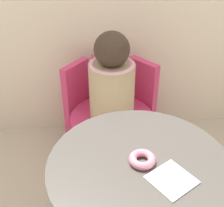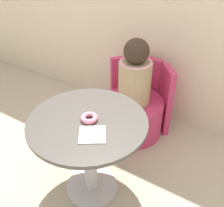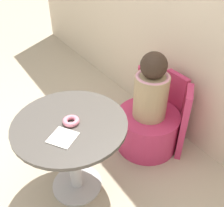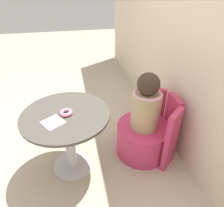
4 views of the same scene
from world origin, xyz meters
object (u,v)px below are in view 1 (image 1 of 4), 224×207
(donut, at_px, (142,159))
(tub_chair, at_px, (112,137))
(child_figure, at_px, (112,81))
(round_table, at_px, (138,191))

(donut, bearing_deg, tub_chair, 94.93)
(child_figure, bearing_deg, round_table, -85.83)
(tub_chair, xyz_separation_m, child_figure, (-0.00, 0.00, 0.43))
(tub_chair, bearing_deg, donut, -85.07)
(child_figure, height_order, donut, child_figure)
(donut, bearing_deg, round_table, -141.38)
(round_table, bearing_deg, donut, 38.62)
(child_figure, relative_size, donut, 5.26)
(round_table, xyz_separation_m, child_figure, (-0.05, 0.74, 0.12))
(tub_chair, height_order, donut, donut)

